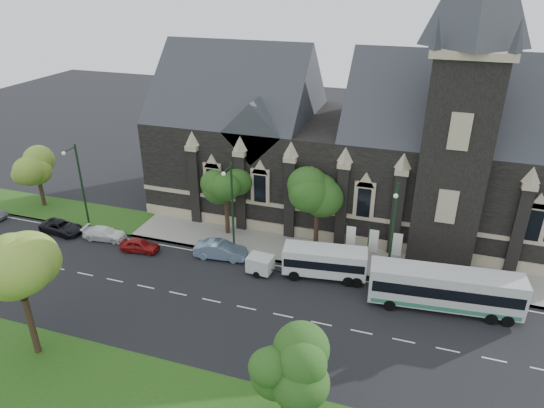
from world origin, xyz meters
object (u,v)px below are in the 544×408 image
at_px(banner_flag_left, 349,239).
at_px(shuttle_bus, 325,261).
at_px(street_lamp_mid, 231,205).
at_px(street_lamp_far, 80,182).
at_px(car_far_red, 140,245).
at_px(car_far_white, 105,234).
at_px(tour_coach, 445,289).
at_px(box_trailer, 260,264).
at_px(banner_flag_center, 371,243).
at_px(tree_walk_left, 228,181).
at_px(tree_walk_far, 39,167).
at_px(street_lamp_near, 393,228).
at_px(car_far_black, 61,227).
at_px(tree_walk_right, 321,192).
at_px(tree_park_east, 290,364).
at_px(banner_flag_right, 395,247).
at_px(sedan, 221,250).
at_px(tree_park_near, 23,272).

height_order(banner_flag_left, shuttle_bus, banner_flag_left).
xyz_separation_m(street_lamp_mid, street_lamp_far, (-16.00, 0.00, 0.00)).
xyz_separation_m(car_far_red, car_far_white, (-4.49, 0.90, -0.01)).
relative_size(tour_coach, car_far_red, 3.13).
distance_m(banner_flag_left, box_trailer, 8.12).
bearing_deg(banner_flag_center, street_lamp_far, -176.14).
height_order(car_far_red, car_far_white, car_far_red).
bearing_deg(tree_walk_left, car_far_red, -139.14).
xyz_separation_m(tree_walk_far, street_lamp_near, (37.82, -3.08, 0.49)).
relative_size(shuttle_bus, car_far_black, 1.60).
height_order(tree_walk_right, street_lamp_near, street_lamp_near).
bearing_deg(street_lamp_far, tree_park_east, -32.10).
height_order(tree_walk_left, tour_coach, tree_walk_left).
bearing_deg(car_far_white, tree_walk_left, -72.56).
distance_m(street_lamp_mid, car_far_red, 9.89).
bearing_deg(shuttle_bus, car_far_white, 173.46).
distance_m(banner_flag_right, tour_coach, 6.00).
bearing_deg(sedan, street_lamp_far, 80.24).
bearing_deg(box_trailer, car_far_red, -175.18).
relative_size(tree_walk_left, street_lamp_far, 0.85).
bearing_deg(street_lamp_far, tree_park_near, -62.58).
height_order(banner_flag_center, box_trailer, banner_flag_center).
height_order(street_lamp_far, car_far_white, street_lamp_far).
distance_m(tree_park_east, shuttle_bus, 15.87).
height_order(tree_walk_far, banner_flag_center, tree_walk_far).
relative_size(tree_park_east, car_far_black, 1.38).
bearing_deg(street_lamp_mid, car_far_black, -175.08).
bearing_deg(street_lamp_near, street_lamp_mid, 180.00).
xyz_separation_m(tree_park_near, shuttle_bus, (16.59, 14.96, -4.85)).
distance_m(tree_walk_left, sedan, 6.75).
height_order(street_lamp_mid, car_far_black, street_lamp_mid).
bearing_deg(tree_walk_right, banner_flag_right, -13.60).
distance_m(banner_flag_left, banner_flag_center, 2.00).
bearing_deg(tree_park_near, tree_walk_left, 72.95).
xyz_separation_m(tree_park_east, banner_flag_right, (4.11, 18.32, -2.24)).
xyz_separation_m(street_lamp_far, car_far_red, (7.47, -2.22, -4.48)).
bearing_deg(tree_walk_far, box_trailer, -10.89).
bearing_deg(street_lamp_near, banner_flag_center, 131.93).
bearing_deg(shuttle_bus, car_far_black, 173.74).
xyz_separation_m(tree_walk_left, shuttle_bus, (10.62, -4.52, -4.16)).
distance_m(tree_park_near, street_lamp_near, 26.97).
distance_m(street_lamp_near, box_trailer, 11.59).
relative_size(street_lamp_near, sedan, 1.88).
bearing_deg(street_lamp_near, shuttle_bus, -170.08).
height_order(tree_park_near, tree_walk_far, tree_park_near).
bearing_deg(street_lamp_mid, street_lamp_near, 0.00).
bearing_deg(shuttle_bus, tree_park_near, -145.59).
bearing_deg(car_far_red, tour_coach, -96.20).
height_order(street_lamp_far, banner_flag_left, street_lamp_far).
height_order(tour_coach, car_far_black, tour_coach).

